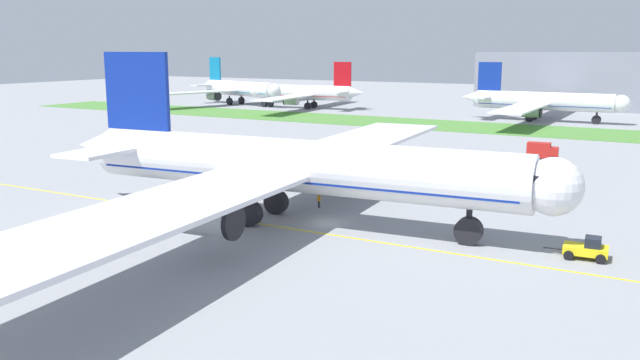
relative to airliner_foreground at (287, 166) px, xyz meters
name	(u,v)px	position (x,y,z in m)	size (l,w,h in m)	color
ground_plane	(327,223)	(4.02, 1.85, -6.40)	(600.00, 600.00, 0.00)	gray
apron_taxi_line	(309,231)	(4.02, -2.10, -6.40)	(280.00, 0.36, 0.01)	yellow
grass_median_strip	(526,130)	(4.02, 101.06, -6.35)	(320.00, 24.00, 0.10)	#4C8438
airliner_foreground	(287,166)	(0.00, 0.00, 0.00)	(61.29, 98.30, 18.86)	white
pushback_tug	(587,249)	(31.29, 2.48, -5.44)	(5.80, 2.92, 2.11)	yellow
ground_crew_wingwalker_port	(319,199)	(-0.38, 7.81, -5.35)	(0.52, 0.48, 1.74)	black
traffic_cone_port_wing	(20,230)	(-22.78, -17.45, -6.12)	(0.36, 0.36, 0.58)	#F2590C
service_truck_baggage_loader	(542,151)	(16.17, 58.32, -4.78)	(5.47, 3.04, 3.03)	#B21E19
parked_airliner_far_left	(239,89)	(-100.01, 127.64, -0.90)	(41.54, 65.13, 16.24)	white
parked_airliner_far_centre	(305,93)	(-72.03, 125.69, -1.27)	(40.67, 63.48, 15.14)	white
parked_airliner_far_right	(541,102)	(2.89, 123.43, -1.11)	(43.91, 68.65, 15.61)	white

